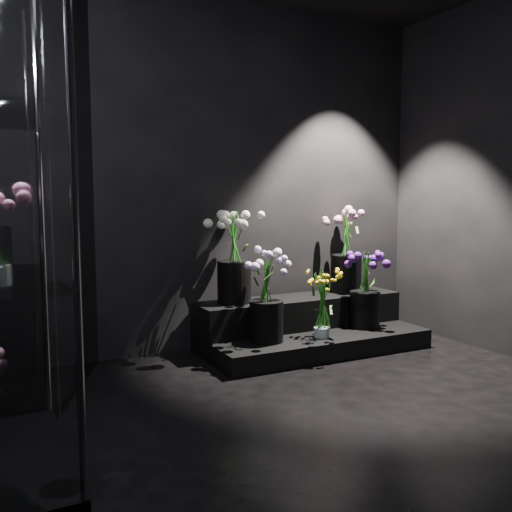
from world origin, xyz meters
TOP-DOWN VIEW (x-y plane):
  - floor at (0.00, 0.00)m, footprint 4.00×4.00m
  - wall_back at (0.00, 2.00)m, footprint 4.00×0.00m
  - display_riser at (0.75, 1.64)m, footprint 1.80×0.80m
  - bouquet_orange_bells at (0.70, 1.35)m, footprint 0.30×0.30m
  - bouquet_lilac at (0.27, 1.44)m, footprint 0.43×0.43m
  - bouquet_purple at (1.22, 1.48)m, footprint 0.36×0.36m
  - bouquet_cream_roses at (0.16, 1.78)m, footprint 0.49×0.49m
  - bouquet_pink_roses at (1.24, 1.78)m, footprint 0.40×0.40m

SIDE VIEW (x-z plane):
  - floor at x=0.00m, z-range 0.00..0.00m
  - display_riser at x=0.75m, z-range -0.03..0.37m
  - bouquet_orange_bells at x=0.70m, z-range 0.16..0.70m
  - bouquet_purple at x=1.22m, z-range 0.18..0.83m
  - bouquet_lilac at x=0.27m, z-range 0.19..0.89m
  - bouquet_pink_roses at x=1.24m, z-range 0.44..1.16m
  - bouquet_cream_roses at x=0.16m, z-range 0.45..1.19m
  - wall_back at x=0.00m, z-range -0.60..3.40m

